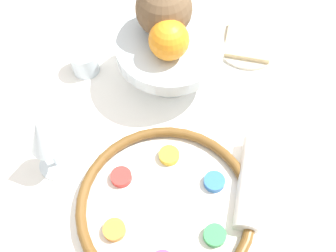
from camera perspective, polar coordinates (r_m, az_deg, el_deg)
name	(u,v)px	position (r m, az deg, el deg)	size (l,w,h in m)	color
dining_table	(160,224)	(1.14, -1.16, -14.05)	(1.33, 0.94, 0.77)	white
seder_plate	(166,205)	(0.73, -0.29, -11.45)	(0.33, 0.33, 0.03)	silver
wine_glass	(43,137)	(0.72, -17.69, -1.59)	(0.07, 0.07, 0.15)	silver
fruit_stand	(170,51)	(0.84, 0.25, 10.78)	(0.23, 0.23, 0.11)	silver
orange_fruit	(169,40)	(0.77, 0.14, 12.37)	(0.08, 0.08, 0.08)	orange
coconut	(164,9)	(0.81, -0.52, 16.63)	(0.11, 0.11, 0.11)	brown
bread_plate	(248,44)	(0.98, 11.54, 11.62)	(0.16, 0.16, 0.02)	beige
napkin_roll	(250,182)	(0.76, 11.87, -7.99)	(0.19, 0.07, 0.05)	white
cup_near	(84,62)	(0.92, -12.03, 9.12)	(0.06, 0.06, 0.06)	silver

